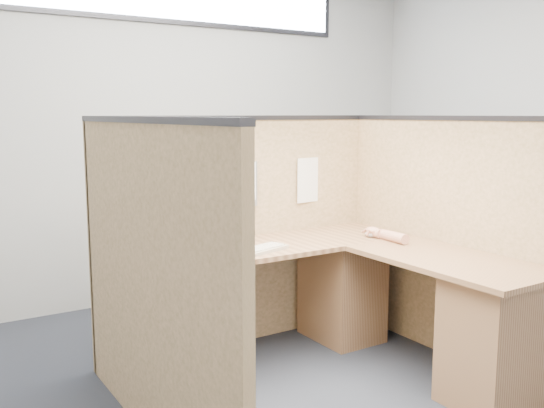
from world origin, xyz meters
TOP-DOWN VIEW (x-y plane):
  - floor at (0.00, 0.00)m, footprint 5.00×5.00m
  - wall_back at (0.00, 2.25)m, footprint 5.00×0.00m
  - cubicle_partitions at (0.00, 0.43)m, footprint 2.06×1.83m
  - l_desk at (0.18, 0.29)m, footprint 1.95×1.75m
  - laptop at (-0.36, 0.89)m, footprint 0.41×0.43m
  - keyboard at (-0.17, 0.52)m, footprint 0.43×0.25m
  - mouse at (0.71, 0.50)m, footprint 0.11×0.08m
  - hand_forearm at (0.72, 0.37)m, footprint 0.10×0.36m
  - blue_poster at (-0.88, 0.97)m, footprint 0.17×0.02m
  - american_flag at (-0.48, 0.96)m, footprint 0.20×0.01m
  - file_holder at (-0.05, 0.94)m, footprint 0.23×0.05m
  - paper_left at (-0.11, 0.97)m, footprint 0.24×0.00m
  - paper_right at (0.54, 0.97)m, footprint 0.24×0.03m

SIDE VIEW (x-z plane):
  - floor at x=0.00m, z-range 0.00..0.00m
  - l_desk at x=0.18m, z-range 0.03..0.76m
  - keyboard at x=-0.17m, z-range 0.73..0.76m
  - mouse at x=0.71m, z-range 0.73..0.77m
  - hand_forearm at x=0.72m, z-range 0.73..0.80m
  - cubicle_partitions at x=0.00m, z-range 0.00..1.53m
  - laptop at x=-0.36m, z-range 0.67..0.92m
  - paper_left at x=-0.11m, z-range 0.89..1.19m
  - paper_right at x=0.54m, z-range 0.92..1.23m
  - file_holder at x=-0.05m, z-range 0.94..1.23m
  - american_flag at x=-0.48m, z-range 1.08..1.42m
  - blue_poster at x=-0.88m, z-range 1.15..1.37m
  - wall_back at x=0.00m, z-range -1.10..3.90m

